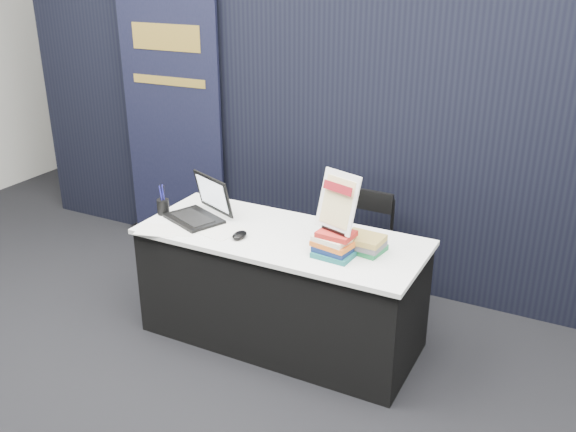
% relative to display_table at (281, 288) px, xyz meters
% --- Properties ---
extents(floor, '(8.00, 8.00, 0.00)m').
position_rel_display_table_xyz_m(floor, '(0.00, -0.55, -0.38)').
color(floor, black).
rests_on(floor, ground).
extents(wall_back, '(8.00, 0.02, 3.50)m').
position_rel_display_table_xyz_m(wall_back, '(0.00, 3.45, 1.37)').
color(wall_back, '#ABA9A1').
rests_on(wall_back, floor).
extents(drape_partition, '(6.00, 0.08, 2.40)m').
position_rel_display_table_xyz_m(drape_partition, '(0.00, 1.05, 0.82)').
color(drape_partition, black).
rests_on(drape_partition, floor).
extents(display_table, '(1.80, 0.75, 0.75)m').
position_rel_display_table_xyz_m(display_table, '(0.00, 0.00, 0.00)').
color(display_table, black).
rests_on(display_table, floor).
extents(laptop, '(0.44, 0.42, 0.28)m').
position_rel_display_table_xyz_m(laptop, '(-0.61, -0.01, 0.44)').
color(laptop, black).
rests_on(laptop, display_table).
extents(mouse, '(0.08, 0.12, 0.04)m').
position_rel_display_table_xyz_m(mouse, '(-0.20, -0.16, 0.39)').
color(mouse, black).
rests_on(mouse, display_table).
extents(brochure_left, '(0.31, 0.25, 0.00)m').
position_rel_display_table_xyz_m(brochure_left, '(-0.72, -0.29, 0.38)').
color(brochure_left, silver).
rests_on(brochure_left, display_table).
extents(brochure_mid, '(0.37, 0.30, 0.00)m').
position_rel_display_table_xyz_m(brochure_mid, '(-0.42, -0.11, 0.38)').
color(brochure_mid, silver).
rests_on(brochure_mid, display_table).
extents(brochure_right, '(0.30, 0.25, 0.00)m').
position_rel_display_table_xyz_m(brochure_right, '(-0.62, -0.24, 0.38)').
color(brochure_right, silver).
rests_on(brochure_right, display_table).
extents(pen_cup, '(0.10, 0.10, 0.10)m').
position_rel_display_table_xyz_m(pen_cup, '(-0.86, -0.06, 0.43)').
color(pen_cup, black).
rests_on(pen_cup, display_table).
extents(book_stack_tall, '(0.24, 0.19, 0.15)m').
position_rel_display_table_xyz_m(book_stack_tall, '(0.41, -0.11, 0.45)').
color(book_stack_tall, '#165554').
rests_on(book_stack_tall, display_table).
extents(book_stack_short, '(0.26, 0.21, 0.10)m').
position_rel_display_table_xyz_m(book_stack_short, '(0.54, 0.02, 0.43)').
color(book_stack_short, '#1D703E').
rests_on(book_stack_short, display_table).
extents(info_sign, '(0.28, 0.18, 0.35)m').
position_rel_display_table_xyz_m(info_sign, '(0.41, -0.08, 0.69)').
color(info_sign, black).
rests_on(info_sign, book_stack_tall).
extents(pullup_banner, '(0.96, 0.14, 2.27)m').
position_rel_display_table_xyz_m(pullup_banner, '(-1.50, 0.93, 0.63)').
color(pullup_banner, black).
rests_on(pullup_banner, floor).
extents(stacking_chair, '(0.39, 0.40, 0.85)m').
position_rel_display_table_xyz_m(stacking_chair, '(0.29, 0.61, 0.09)').
color(stacking_chair, black).
rests_on(stacking_chair, floor).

